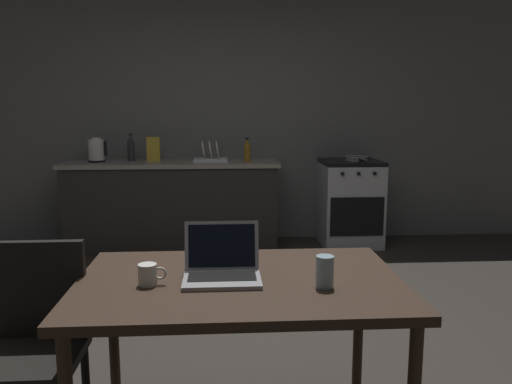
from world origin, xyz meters
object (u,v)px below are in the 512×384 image
Objects in this scene: chair at (35,336)px; stove_oven at (350,202)px; dining_table at (240,293)px; laptop at (222,268)px; cereal_box at (153,149)px; electric_kettle at (96,150)px; bottle_b at (131,148)px; frying_pan at (357,158)px; drinking_glass at (325,272)px; bottle at (247,150)px; coffee_mug at (148,275)px; dish_rack at (211,157)px.

stove_oven is at bearing 34.35° from chair.
chair is at bearing -178.55° from dining_table.
dining_table is 4.25× the size of laptop.
cereal_box is at bearing 179.37° from stove_oven.
electric_kettle reaches higher than stove_oven.
dining_table is 3.41m from bottle_b.
electric_kettle is 0.58× the size of frying_pan.
dining_table is at bearing 160.06° from drinking_glass.
dining_table is at bearing -20.60° from chair.
electric_kettle is (-1.33, 3.16, 0.35)m from dining_table.
bottle_b is at bearing 112.21° from laptop.
bottle is 0.95m from cereal_box.
dining_table is 0.86m from chair.
chair is at bearing -123.60° from stove_oven.
stove_oven reaches higher than chair.
chair is at bearing -108.22° from bottle.
dining_table is 3.25× the size of frying_pan.
dining_table is 1.55× the size of chair.
chair is at bearing -87.37° from bottle_b.
coffee_mug reaches higher than dining_table.
electric_kettle is at bearing 178.10° from bottle.
chair is 3.26m from electric_kettle.
laptop reaches higher than dining_table.
laptop is 3.12m from bottle.
chair reaches higher than dining_table.
stove_oven is 3.67× the size of bottle.
stove_oven is 3.82m from chair.
stove_oven is 1.01× the size of chair.
electric_kettle is at bearing 117.93° from laptop.
bottle is 1.88× the size of drinking_glass.
dish_rack is (0.58, -0.02, -0.08)m from cereal_box.
stove_oven is at bearing 68.20° from dining_table.
frying_pan reaches higher than dining_table.
electric_kettle is 0.72× the size of dish_rack.
bottle is at bearing -7.70° from dish_rack.
laptop reaches higher than coffee_mug.
frying_pan is (1.31, 3.13, 0.26)m from dining_table.
cereal_box is 0.89× the size of bottle_b.
coffee_mug is at bearing -99.94° from bottle.
chair is 3.85m from frying_pan.
bottle is 0.38m from dish_rack.
laptop reaches higher than stove_oven.
dish_rack reaches higher than coffee_mug.
dish_rack reaches higher than dining_table.
coffee_mug is at bearing -117.91° from frying_pan.
chair is 2.58× the size of dish_rack.
frying_pan reaches higher than chair.
chair is 3.28m from dish_rack.
bottle_b is at bearing 174.37° from dish_rack.
drinking_glass is (1.18, -0.10, 0.28)m from chair.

